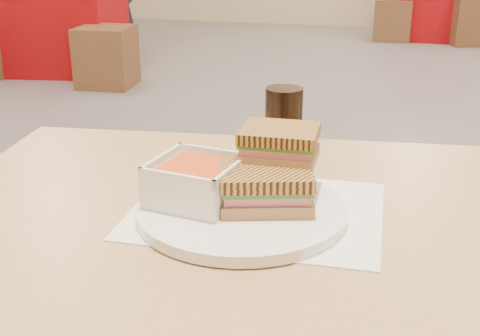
% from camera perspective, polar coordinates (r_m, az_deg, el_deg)
% --- Properties ---
extents(main_table, '(1.27, 0.82, 0.75)m').
position_cam_1_polar(main_table, '(0.95, 8.23, -10.77)').
color(main_table, tan).
rests_on(main_table, ground).
extents(tray_liner, '(0.36, 0.28, 0.00)m').
position_cam_1_polar(tray_liner, '(0.90, 1.59, -3.88)').
color(tray_liner, white).
rests_on(tray_liner, main_table).
extents(plate, '(0.30, 0.30, 0.02)m').
position_cam_1_polar(plate, '(0.88, 0.14, -3.89)').
color(plate, white).
rests_on(plate, tray_liner).
extents(soup_bowl, '(0.14, 0.14, 0.06)m').
position_cam_1_polar(soup_bowl, '(0.88, -4.03, -1.40)').
color(soup_bowl, white).
rests_on(soup_bowl, plate).
extents(panini_lower, '(0.15, 0.14, 0.06)m').
position_cam_1_polar(panini_lower, '(0.87, 2.36, -1.71)').
color(panini_lower, tan).
rests_on(panini_lower, plate).
extents(panini_upper, '(0.11, 0.09, 0.05)m').
position_cam_1_polar(panini_upper, '(0.90, 3.63, 2.21)').
color(panini_upper, tan).
rests_on(panini_upper, panini_lower).
extents(cola_glass, '(0.06, 0.06, 0.14)m').
position_cam_1_polar(cola_glass, '(1.06, 4.01, 3.76)').
color(cola_glass, black).
rests_on(cola_glass, main_table).
extents(bg_table_0, '(1.00, 1.00, 0.77)m').
position_cam_1_polar(bg_table_0, '(5.51, -15.88, 12.69)').
color(bg_table_0, maroon).
rests_on(bg_table_0, ground).
extents(bg_chair_0r, '(0.43, 0.43, 0.44)m').
position_cam_1_polar(bg_chair_0r, '(4.85, -12.16, 9.97)').
color(bg_chair_0r, brown).
rests_on(bg_chair_0r, ground).
extents(bg_chair_2l, '(0.39, 0.39, 0.43)m').
position_cam_1_polar(bg_chair_2l, '(6.96, 13.79, 13.08)').
color(bg_chair_2l, brown).
rests_on(bg_chair_2l, ground).
extents(bg_chair_2r, '(0.54, 0.54, 0.49)m').
position_cam_1_polar(bg_chair_2r, '(6.95, 20.50, 12.64)').
color(bg_chair_2r, brown).
rests_on(bg_chair_2r, ground).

